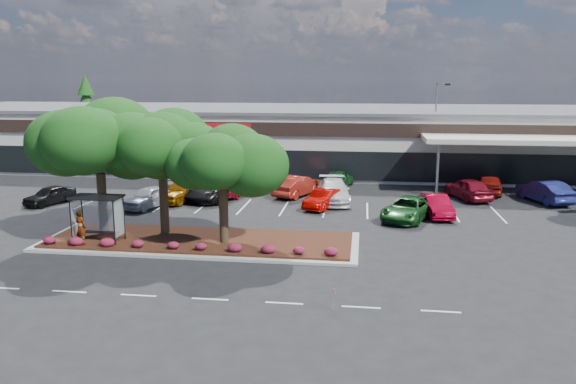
# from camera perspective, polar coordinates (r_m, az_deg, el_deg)

# --- Properties ---
(ground) EXTENTS (160.00, 160.00, 0.00)m
(ground) POSITION_cam_1_polar(r_m,az_deg,el_deg) (28.40, -7.32, -7.64)
(ground) COLOR black
(ground) RESTS_ON ground
(retail_store) EXTENTS (80.40, 25.20, 6.25)m
(retail_store) POSITION_cam_1_polar(r_m,az_deg,el_deg) (60.52, 1.00, 5.66)
(retail_store) COLOR silver
(retail_store) RESTS_ON ground
(landscape_island) EXTENTS (18.00, 6.00, 0.26)m
(landscape_island) POSITION_cam_1_polar(r_m,az_deg,el_deg) (32.55, -8.92, -4.96)
(landscape_island) COLOR #A0A09B
(landscape_island) RESTS_ON ground
(lane_markings) EXTENTS (33.12, 20.06, 0.01)m
(lane_markings) POSITION_cam_1_polar(r_m,az_deg,el_deg) (38.16, -3.49, -2.58)
(lane_markings) COLOR silver
(lane_markings) RESTS_ON ground
(shrub_row) EXTENTS (17.00, 0.80, 0.50)m
(shrub_row) POSITION_cam_1_polar(r_m,az_deg,el_deg) (30.52, -10.06, -5.35)
(shrub_row) COLOR maroon
(shrub_row) RESTS_ON landscape_island
(bus_shelter) EXTENTS (2.75, 1.55, 2.59)m
(bus_shelter) POSITION_cam_1_polar(r_m,az_deg,el_deg) (33.07, -18.73, -1.27)
(bus_shelter) COLOR black
(bus_shelter) RESTS_ON landscape_island
(island_tree_west) EXTENTS (7.20, 7.20, 7.89)m
(island_tree_west) POSITION_cam_1_polar(r_m,az_deg,el_deg) (34.32, -18.54, 2.41)
(island_tree_west) COLOR #163810
(island_tree_west) RESTS_ON landscape_island
(island_tree_mid) EXTENTS (6.60, 6.60, 7.32)m
(island_tree_mid) POSITION_cam_1_polar(r_m,az_deg,el_deg) (33.62, -12.62, 2.06)
(island_tree_mid) COLOR #163810
(island_tree_mid) RESTS_ON landscape_island
(island_tree_east) EXTENTS (5.80, 5.80, 6.50)m
(island_tree_east) POSITION_cam_1_polar(r_m,az_deg,el_deg) (31.09, -6.61, 0.75)
(island_tree_east) COLOR #163810
(island_tree_east) RESTS_ON landscape_island
(conifer_north_west) EXTENTS (4.40, 4.40, 10.00)m
(conifer_north_west) POSITION_cam_1_polar(r_m,az_deg,el_deg) (81.03, -19.73, 7.77)
(conifer_north_west) COLOR #163810
(conifer_north_west) RESTS_ON ground
(person_waiting) EXTENTS (0.84, 0.71, 1.95)m
(person_waiting) POSITION_cam_1_polar(r_m,az_deg,el_deg) (32.84, -20.30, -3.39)
(person_waiting) COLOR #594C47
(person_waiting) RESTS_ON landscape_island
(light_pole) EXTENTS (1.40, 0.80, 8.94)m
(light_pole) POSITION_cam_1_polar(r_m,az_deg,el_deg) (54.59, 14.76, 5.49)
(light_pole) COLOR #A0A09B
(light_pole) RESTS_ON ground
(survey_stake) EXTENTS (0.07, 0.14, 0.95)m
(survey_stake) POSITION_cam_1_polar(r_m,az_deg,el_deg) (23.08, 4.69, -10.54)
(survey_stake) COLOR #96714E
(survey_stake) RESTS_ON ground
(car_0) EXTENTS (2.97, 4.35, 1.37)m
(car_0) POSITION_cam_1_polar(r_m,az_deg,el_deg) (45.58, -23.04, -0.30)
(car_0) COLOR black
(car_0) RESTS_ON ground
(car_1) EXTENTS (3.46, 5.28, 1.67)m
(car_1) POSITION_cam_1_polar(r_m,az_deg,el_deg) (43.65, -10.63, 0.14)
(car_1) COLOR #814504
(car_1) RESTS_ON ground
(car_2) EXTENTS (3.29, 4.86, 1.54)m
(car_2) POSITION_cam_1_polar(r_m,az_deg,el_deg) (42.14, -13.94, -0.50)
(car_2) COLOR #A2A8AD
(car_2) RESTS_ON ground
(car_3) EXTENTS (4.64, 6.69, 1.70)m
(car_3) POSITION_cam_1_polar(r_m,az_deg,el_deg) (43.92, -7.24, 0.33)
(car_3) COLOR black
(car_3) RESTS_ON ground
(car_4) EXTENTS (2.91, 4.42, 1.38)m
(car_4) POSITION_cam_1_polar(r_m,az_deg,el_deg) (40.76, 3.63, -0.69)
(car_4) COLOR #970400
(car_4) RESTS_ON ground
(car_5) EXTENTS (2.98, 6.03, 1.69)m
(car_5) POSITION_cam_1_polar(r_m,az_deg,el_deg) (42.76, 4.63, 0.08)
(car_5) COLOR silver
(car_5) RESTS_ON ground
(car_6) EXTENTS (4.38, 5.93, 1.50)m
(car_6) POSITION_cam_1_polar(r_m,az_deg,el_deg) (38.19, 12.13, -1.66)
(car_6) COLOR #17501D
(car_6) RESTS_ON ground
(car_7) EXTENTS (2.13, 4.61, 1.46)m
(car_7) POSITION_cam_1_polar(r_m,az_deg,el_deg) (39.57, 14.82, -1.36)
(car_7) COLOR maroon
(car_7) RESTS_ON ground
(car_9) EXTENTS (2.33, 4.57, 1.49)m
(car_9) POSITION_cam_1_polar(r_m,az_deg,el_deg) (50.23, -10.59, 1.51)
(car_9) COLOR silver
(car_9) RESTS_ON ground
(car_10) EXTENTS (2.72, 5.59, 1.57)m
(car_10) POSITION_cam_1_polar(r_m,az_deg,el_deg) (49.14, -7.99, 1.42)
(car_10) COLOR silver
(car_10) RESTS_ON ground
(car_11) EXTENTS (2.36, 4.79, 1.51)m
(car_11) POSITION_cam_1_polar(r_m,az_deg,el_deg) (47.82, -8.19, 1.10)
(car_11) COLOR #9CA1A6
(car_11) RESTS_ON ground
(car_12) EXTENTS (3.04, 5.75, 1.59)m
(car_12) POSITION_cam_1_polar(r_m,az_deg,el_deg) (45.50, -5.61, 0.69)
(car_12) COLOR maroon
(car_12) RESTS_ON ground
(car_13) EXTENTS (3.74, 5.36, 1.67)m
(car_13) POSITION_cam_1_polar(r_m,az_deg,el_deg) (44.92, 0.96, 0.66)
(car_13) COLOR maroon
(car_13) RESTS_ON ground
(car_14) EXTENTS (2.79, 4.94, 1.58)m
(car_14) POSITION_cam_1_polar(r_m,az_deg,el_deg) (48.60, 5.17, 1.38)
(car_14) COLOR #194F22
(car_14) RESTS_ON ground
(car_15) EXTENTS (3.49, 5.31, 1.68)m
(car_15) POSITION_cam_1_polar(r_m,az_deg,el_deg) (45.88, 17.84, 0.34)
(car_15) COLOR maroon
(car_15) RESTS_ON ground
(car_16) EXTENTS (2.97, 5.21, 1.67)m
(car_16) POSITION_cam_1_polar(r_m,az_deg,el_deg) (48.62, 19.81, 0.80)
(car_16) COLOR maroon
(car_16) RESTS_ON ground
(car_17) EXTENTS (3.34, 5.47, 1.70)m
(car_17) POSITION_cam_1_polar(r_m,az_deg,el_deg) (46.84, 24.60, 0.07)
(car_17) COLOR navy
(car_17) RESTS_ON ground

